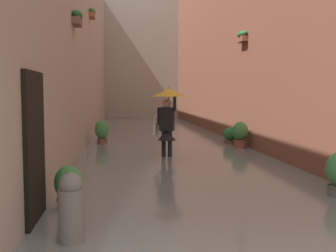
{
  "coord_description": "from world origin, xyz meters",
  "views": [
    {
      "loc": [
        1.45,
        2.35,
        1.9
      ],
      "look_at": [
        0.09,
        -9.71,
        0.93
      ],
      "focal_mm": 43.5,
      "sensor_mm": 36.0,
      "label": 1
    }
  ],
  "objects_px": {
    "person_wading": "(168,110)",
    "potted_plant_mid_left": "(230,137)",
    "potted_plant_near_right": "(102,132)",
    "potted_plant_near_left": "(240,136)",
    "potted_plant_mid_right": "(69,190)",
    "mooring_bollard": "(71,214)"
  },
  "relations": [
    {
      "from": "person_wading",
      "to": "potted_plant_near_right",
      "type": "relative_size",
      "value": 2.15
    },
    {
      "from": "potted_plant_mid_right",
      "to": "person_wading",
      "type": "bearing_deg",
      "value": -112.38
    },
    {
      "from": "mooring_bollard",
      "to": "potted_plant_mid_left",
      "type": "bearing_deg",
      "value": -115.91
    },
    {
      "from": "potted_plant_mid_left",
      "to": "potted_plant_near_right",
      "type": "bearing_deg",
      "value": -7.08
    },
    {
      "from": "potted_plant_mid_right",
      "to": "potted_plant_mid_left",
      "type": "relative_size",
      "value": 1.1
    },
    {
      "from": "person_wading",
      "to": "potted_plant_near_left",
      "type": "distance_m",
      "value": 3.12
    },
    {
      "from": "potted_plant_mid_right",
      "to": "potted_plant_near_left",
      "type": "xyz_separation_m",
      "value": [
        -4.61,
        -6.58,
        0.09
      ]
    },
    {
      "from": "potted_plant_mid_left",
      "to": "potted_plant_near_left",
      "type": "bearing_deg",
      "value": 93.58
    },
    {
      "from": "potted_plant_near_right",
      "to": "potted_plant_near_left",
      "type": "relative_size",
      "value": 0.99
    },
    {
      "from": "potted_plant_mid_left",
      "to": "potted_plant_mid_right",
      "type": "bearing_deg",
      "value": 58.91
    },
    {
      "from": "potted_plant_near_right",
      "to": "mooring_bollard",
      "type": "distance_m",
      "value": 9.49
    },
    {
      "from": "potted_plant_near_right",
      "to": "person_wading",
      "type": "bearing_deg",
      "value": 122.41
    },
    {
      "from": "potted_plant_near_right",
      "to": "mooring_bollard",
      "type": "bearing_deg",
      "value": 90.59
    },
    {
      "from": "potted_plant_mid_right",
      "to": "potted_plant_near_right",
      "type": "bearing_deg",
      "value": -90.78
    },
    {
      "from": "person_wading",
      "to": "potted_plant_near_right",
      "type": "distance_m",
      "value": 3.76
    },
    {
      "from": "person_wading",
      "to": "potted_plant_mid_left",
      "type": "xyz_separation_m",
      "value": [
        -2.49,
        -2.53,
        -1.05
      ]
    },
    {
      "from": "person_wading",
      "to": "potted_plant_near_left",
      "type": "bearing_deg",
      "value": -148.48
    },
    {
      "from": "potted_plant_near_right",
      "to": "potted_plant_near_left",
      "type": "bearing_deg",
      "value": 161.35
    },
    {
      "from": "potted_plant_mid_right",
      "to": "potted_plant_mid_left",
      "type": "height_order",
      "value": "potted_plant_mid_right"
    },
    {
      "from": "potted_plant_near_left",
      "to": "potted_plant_mid_left",
      "type": "distance_m",
      "value": 0.98
    },
    {
      "from": "potted_plant_near_left",
      "to": "person_wading",
      "type": "bearing_deg",
      "value": 31.52
    },
    {
      "from": "potted_plant_mid_right",
      "to": "potted_plant_mid_left",
      "type": "distance_m",
      "value": 8.81
    }
  ]
}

